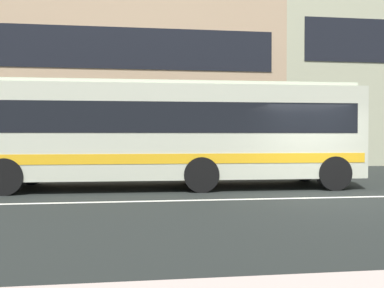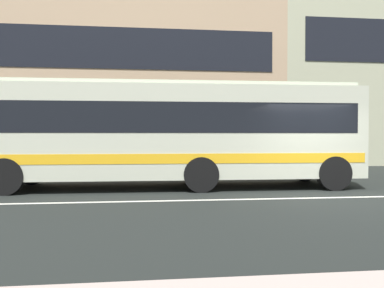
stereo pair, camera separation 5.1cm
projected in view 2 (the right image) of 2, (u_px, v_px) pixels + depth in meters
The scene contains 4 objects.
ground_plane at pixel (330, 198), 9.95m from camera, with size 160.00×160.00×0.00m, color black.
lane_centre_line at pixel (330, 198), 9.95m from camera, with size 60.00×0.16×0.01m, color silver.
apartment_block_left at pixel (96, 78), 23.46m from camera, with size 20.52×9.44×10.20m.
transit_bus at pixel (174, 131), 11.98m from camera, with size 11.28×2.76×3.18m.
Camera 2 is at (-4.69, -9.44, 1.58)m, focal length 36.24 mm.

